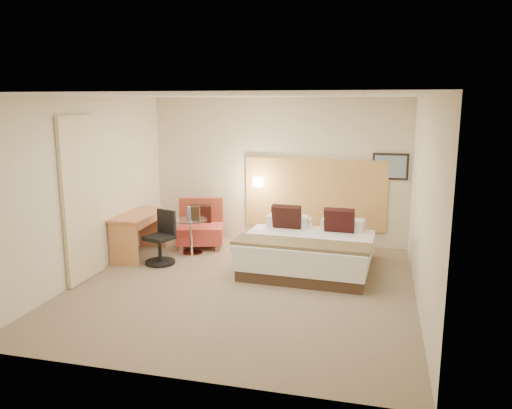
% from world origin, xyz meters
% --- Properties ---
extents(floor, '(4.80, 5.00, 0.02)m').
position_xyz_m(floor, '(0.00, 0.00, -0.01)').
color(floor, '#7D6B54').
rests_on(floor, ground).
extents(ceiling, '(4.80, 5.00, 0.02)m').
position_xyz_m(ceiling, '(0.00, 0.00, 2.71)').
color(ceiling, silver).
rests_on(ceiling, floor).
extents(wall_back, '(4.80, 0.02, 2.70)m').
position_xyz_m(wall_back, '(0.00, 2.51, 1.35)').
color(wall_back, beige).
rests_on(wall_back, floor).
extents(wall_front, '(4.80, 0.02, 2.70)m').
position_xyz_m(wall_front, '(0.00, -2.51, 1.35)').
color(wall_front, beige).
rests_on(wall_front, floor).
extents(wall_left, '(0.02, 5.00, 2.70)m').
position_xyz_m(wall_left, '(-2.41, 0.00, 1.35)').
color(wall_left, beige).
rests_on(wall_left, floor).
extents(wall_right, '(0.02, 5.00, 2.70)m').
position_xyz_m(wall_right, '(2.41, 0.00, 1.35)').
color(wall_right, beige).
rests_on(wall_right, floor).
extents(headboard_panel, '(2.60, 0.04, 1.30)m').
position_xyz_m(headboard_panel, '(0.70, 2.47, 0.95)').
color(headboard_panel, tan).
rests_on(headboard_panel, wall_back).
extents(art_frame, '(0.62, 0.03, 0.47)m').
position_xyz_m(art_frame, '(2.02, 2.48, 1.50)').
color(art_frame, black).
rests_on(art_frame, wall_back).
extents(art_canvas, '(0.54, 0.01, 0.39)m').
position_xyz_m(art_canvas, '(2.02, 2.46, 1.50)').
color(art_canvas, '#748BA0').
rests_on(art_canvas, wall_back).
extents(lamp_arm, '(0.02, 0.12, 0.02)m').
position_xyz_m(lamp_arm, '(-0.35, 2.42, 1.15)').
color(lamp_arm, silver).
rests_on(lamp_arm, wall_back).
extents(lamp_shade, '(0.15, 0.15, 0.15)m').
position_xyz_m(lamp_shade, '(-0.35, 2.36, 1.15)').
color(lamp_shade, '#FFEDC6').
rests_on(lamp_shade, wall_back).
extents(curtain, '(0.06, 0.90, 2.42)m').
position_xyz_m(curtain, '(-2.36, -0.25, 1.22)').
color(curtain, beige).
rests_on(curtain, wall_left).
extents(bottle_a, '(0.07, 0.07, 0.22)m').
position_xyz_m(bottle_a, '(-1.34, 1.36, 0.73)').
color(bottle_a, '#7891BA').
rests_on(bottle_a, side_table).
extents(menu_folder, '(0.15, 0.07, 0.24)m').
position_xyz_m(menu_folder, '(-1.19, 1.30, 0.74)').
color(menu_folder, '#372316').
rests_on(menu_folder, side_table).
extents(bed, '(2.06, 2.02, 0.96)m').
position_xyz_m(bed, '(0.81, 1.06, 0.31)').
color(bed, '#402D20').
rests_on(bed, floor).
extents(lounge_chair, '(0.98, 0.91, 0.86)m').
position_xyz_m(lounge_chair, '(-1.31, 1.85, 0.34)').
color(lounge_chair, tan).
rests_on(lounge_chair, floor).
extents(side_table, '(0.61, 0.61, 0.62)m').
position_xyz_m(side_table, '(-1.29, 1.32, 0.34)').
color(side_table, white).
rests_on(side_table, floor).
extents(desk, '(0.58, 1.21, 0.74)m').
position_xyz_m(desk, '(-2.11, 1.01, 0.59)').
color(desk, '#B76E47').
rests_on(desk, floor).
extents(desk_chair, '(0.63, 0.63, 0.87)m').
position_xyz_m(desk_chair, '(-1.58, 0.73, 0.36)').
color(desk_chair, black).
rests_on(desk_chair, floor).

